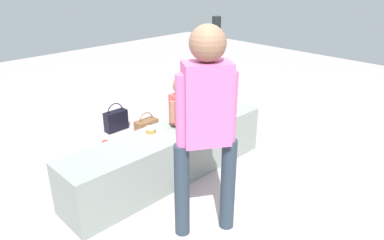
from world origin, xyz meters
name	(u,v)px	position (x,y,z in m)	size (l,w,h in m)	color
ground_plane	(171,176)	(0.00, 0.00, 0.00)	(12.00, 12.00, 0.00)	#AC979C
concrete_ledge	(170,154)	(0.00, 0.00, 0.24)	(2.16, 0.47, 0.49)	gray
child_seated	(183,105)	(0.18, 0.00, 0.70)	(0.28, 0.32, 0.48)	#22274D
adult_standing	(206,117)	(-0.32, -0.77, 0.95)	(0.41, 0.34, 1.58)	#263441
cake_plate	(151,132)	(-0.16, 0.07, 0.51)	(0.22, 0.22, 0.07)	white
gift_bag	(116,158)	(-0.33, 0.44, 0.16)	(0.21, 0.10, 0.36)	gold
railing_post	(215,81)	(1.40, 0.69, 0.53)	(0.36, 0.36, 1.35)	black
water_bottle_near_gift	(99,155)	(-0.36, 0.72, 0.10)	(0.07, 0.07, 0.22)	silver
party_cup_red	(106,146)	(-0.15, 0.92, 0.05)	(0.09, 0.09, 0.11)	red
cake_box_white	(195,131)	(0.81, 0.48, 0.07)	(0.29, 0.27, 0.14)	white
handbag_black_leather	(116,120)	(0.23, 1.30, 0.13)	(0.29, 0.12, 0.36)	black
handbag_brown_canvas	(147,127)	(0.43, 0.93, 0.10)	(0.28, 0.14, 0.29)	brown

